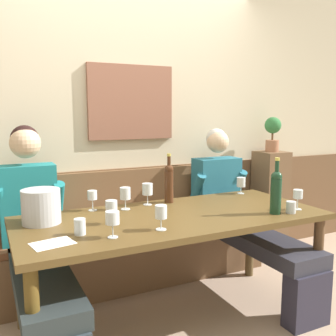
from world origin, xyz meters
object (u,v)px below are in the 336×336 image
(wine_glass_mid_right, at_px, (241,182))
(wall_bench, at_px, (136,250))
(wine_glass_center_rear, at_px, (125,194))
(wine_bottle_green_tall, at_px, (276,190))
(wine_glass_near_bucket, at_px, (92,196))
(wine_glass_by_bottle, at_px, (298,195))
(person_left_seat, at_px, (35,233))
(water_tumbler_center, at_px, (291,207))
(water_tumbler_left, at_px, (80,227))
(wine_glass_left_end, at_px, (112,219))
(dining_table, at_px, (173,227))
(person_center_right_seat, at_px, (240,211))
(wine_bottle_clear_water, at_px, (169,182))
(potted_plant, at_px, (273,132))
(wine_glass_right_end, at_px, (147,190))
(ice_bucket, at_px, (41,206))
(wine_glass_mid_left, at_px, (161,213))
(wine_glass_center_front, at_px, (111,207))

(wine_glass_mid_right, bearing_deg, wall_bench, 157.06)
(wine_glass_center_rear, height_order, wine_glass_mid_right, wine_glass_center_rear)
(wine_bottle_green_tall, distance_m, wine_glass_center_rear, 1.03)
(wine_glass_near_bucket, bearing_deg, wine_glass_by_bottle, -24.90)
(person_left_seat, bearing_deg, water_tumbler_center, -21.81)
(wine_glass_by_bottle, distance_m, water_tumbler_left, 1.50)
(wine_glass_left_end, bearing_deg, dining_table, 27.53)
(person_center_right_seat, bearing_deg, dining_table, -158.28)
(wall_bench, bearing_deg, dining_table, -90.00)
(wall_bench, distance_m, water_tumbler_left, 1.17)
(wine_bottle_green_tall, relative_size, wine_glass_left_end, 2.59)
(wine_glass_by_bottle, xyz_separation_m, water_tumbler_left, (-1.50, 0.12, -0.06))
(wine_bottle_green_tall, bearing_deg, wine_glass_mid_right, 73.88)
(wine_bottle_green_tall, distance_m, wine_glass_by_bottle, 0.22)
(person_left_seat, bearing_deg, wine_bottle_green_tall, -22.09)
(wine_bottle_clear_water, xyz_separation_m, water_tumbler_left, (-0.78, -0.47, -0.11))
(wine_glass_mid_right, bearing_deg, potted_plant, 30.10)
(dining_table, bearing_deg, potted_plant, 26.45)
(wine_bottle_green_tall, height_order, wine_glass_right_end, wine_bottle_green_tall)
(ice_bucket, distance_m, wine_glass_mid_left, 0.75)
(wine_glass_by_bottle, bearing_deg, wine_glass_mid_left, -179.99)
(water_tumbler_center, relative_size, potted_plant, 0.23)
(person_left_seat, distance_m, wine_glass_center_front, 0.57)
(wall_bench, bearing_deg, wine_glass_center_rear, -119.73)
(ice_bucket, bearing_deg, wine_glass_left_end, -55.55)
(person_left_seat, distance_m, water_tumbler_left, 0.52)
(water_tumbler_left, distance_m, potted_plant, 2.32)
(person_center_right_seat, bearing_deg, water_tumbler_left, -162.70)
(dining_table, height_order, wine_bottle_green_tall, wine_bottle_green_tall)
(wine_bottle_clear_water, bearing_deg, dining_table, -111.47)
(wall_bench, distance_m, wine_glass_center_rear, 0.75)
(wine_glass_mid_right, bearing_deg, wine_glass_left_end, -155.03)
(wine_glass_center_front, xyz_separation_m, wine_glass_near_bucket, (-0.02, 0.36, -0.01))
(wine_glass_by_bottle, height_order, potted_plant, potted_plant)
(wine_glass_by_bottle, bearing_deg, person_center_right_seat, 96.63)
(wall_bench, distance_m, wine_glass_center_front, 1.01)
(wall_bench, xyz_separation_m, water_tumbler_left, (-0.65, -0.83, 0.52))
(wine_glass_left_end, distance_m, water_tumbler_left, 0.20)
(wine_glass_center_rear, bearing_deg, wine_glass_right_end, 15.56)
(person_left_seat, height_order, wine_glass_center_front, person_left_seat)
(person_left_seat, bearing_deg, wine_glass_left_end, -60.29)
(wine_bottle_clear_water, xyz_separation_m, wine_glass_mid_right, (0.68, 0.02, -0.06))
(wine_glass_center_rear, xyz_separation_m, wine_glass_center_front, (-0.19, -0.29, -0.00))
(wine_glass_mid_left, relative_size, wine_glass_left_end, 1.00)
(wall_bench, bearing_deg, wine_glass_mid_right, -22.94)
(wine_glass_center_front, bearing_deg, wine_glass_center_rear, 56.60)
(wine_glass_center_rear, bearing_deg, wine_bottle_clear_water, 8.00)
(ice_bucket, height_order, water_tumbler_center, ice_bucket)
(wine_glass_mid_left, bearing_deg, wine_glass_center_front, 132.70)
(wine_bottle_clear_water, xyz_separation_m, wine_glass_right_end, (-0.17, 0.00, -0.04))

